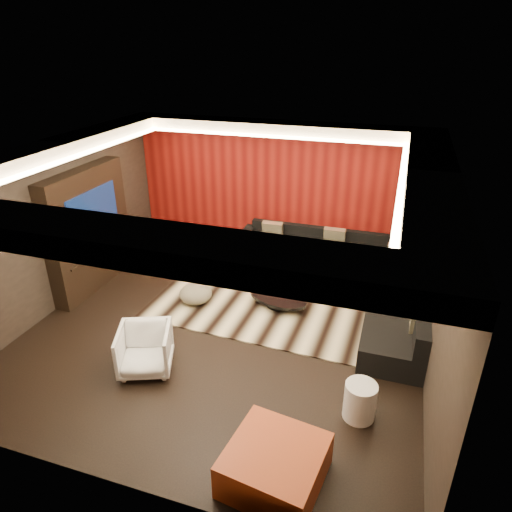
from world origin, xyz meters
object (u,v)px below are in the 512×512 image
(coffee_table, at_px, (278,300))
(drum_stool, at_px, (214,266))
(white_side_table, at_px, (360,401))
(sectional_sofa, at_px, (352,277))
(orange_ottoman, at_px, (275,465))
(armchair, at_px, (145,349))

(coffee_table, height_order, drum_stool, drum_stool)
(white_side_table, distance_m, sectional_sofa, 3.18)
(white_side_table, distance_m, orange_ottoman, 1.39)
(coffee_table, xyz_separation_m, armchair, (-1.31, -2.16, 0.22))
(orange_ottoman, relative_size, armchair, 1.33)
(sectional_sofa, bearing_deg, white_side_table, -81.03)
(drum_stool, xyz_separation_m, armchair, (0.16, -2.82, 0.11))
(orange_ottoman, height_order, sectional_sofa, sectional_sofa)
(drum_stool, distance_m, orange_ottoman, 4.63)
(drum_stool, relative_size, sectional_sofa, 0.11)
(orange_ottoman, xyz_separation_m, sectional_sofa, (0.24, 4.31, 0.05))
(drum_stool, height_order, white_side_table, white_side_table)
(drum_stool, bearing_deg, coffee_table, -23.99)
(coffee_table, bearing_deg, armchair, -121.22)
(armchair, height_order, sectional_sofa, sectional_sofa)
(coffee_table, distance_m, sectional_sofa, 1.50)
(white_side_table, height_order, armchair, armchair)
(coffee_table, bearing_deg, white_side_table, -53.03)
(orange_ottoman, bearing_deg, white_side_table, 57.87)
(white_side_table, distance_m, armchair, 2.94)
(drum_stool, bearing_deg, white_side_table, -42.25)
(drum_stool, relative_size, white_side_table, 0.82)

